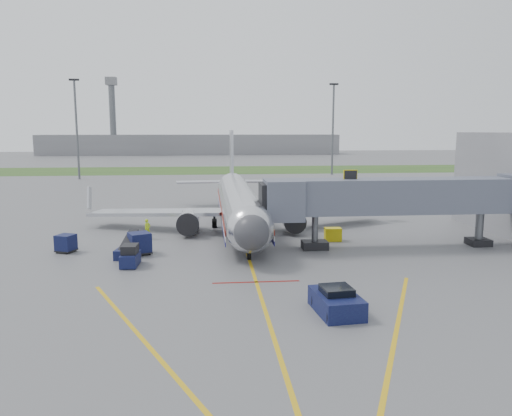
{
  "coord_description": "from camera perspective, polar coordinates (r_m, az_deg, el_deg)",
  "views": [
    {
      "loc": [
        -3.15,
        -36.78,
        10.39
      ],
      "look_at": [
        1.15,
        8.15,
        3.2
      ],
      "focal_mm": 35.0,
      "sensor_mm": 36.0,
      "label": 1
    }
  ],
  "objects": [
    {
      "name": "baggage_cart_b",
      "position": [
        52.74,
        -7.45,
        -1.46
      ],
      "size": [
        1.78,
        1.78,
        1.65
      ],
      "color": "#0D0C35",
      "rests_on": "ground"
    },
    {
      "name": "baggage_cart_c",
      "position": [
        42.8,
        -13.16,
        -3.95
      ],
      "size": [
        2.24,
        2.24,
        1.83
      ],
      "color": "#0D0C35",
      "rests_on": "ground"
    },
    {
      "name": "apron_markings",
      "position": [
        31.32,
        0.63,
        -10.32
      ],
      "size": [
        21.52,
        50.0,
        0.01
      ],
      "color": "gold",
      "rests_on": "ground"
    },
    {
      "name": "ramp_worker",
      "position": [
        48.6,
        -12.31,
        -2.35
      ],
      "size": [
        0.81,
        0.82,
        1.91
      ],
      "primitive_type": "imported",
      "rotation": [
        0.0,
        0.0,
        0.82
      ],
      "color": "#A5C917",
      "rests_on": "ground"
    },
    {
      "name": "grass_strip",
      "position": [
        127.24,
        -4.04,
        4.35
      ],
      "size": [
        300.0,
        25.0,
        0.01
      ],
      "primitive_type": "cube",
      "color": "#2D4C1E",
      "rests_on": "ground"
    },
    {
      "name": "ground",
      "position": [
        38.35,
        -0.55,
        -6.67
      ],
      "size": [
        400.0,
        400.0,
        0.0
      ],
      "primitive_type": "plane",
      "color": "#565659",
      "rests_on": "ground"
    },
    {
      "name": "baggage_cart_a",
      "position": [
        45.4,
        -20.91,
        -3.79
      ],
      "size": [
        1.83,
        1.83,
        1.51
      ],
      "color": "#0D0C35",
      "rests_on": "ground"
    },
    {
      "name": "pushback_tug",
      "position": [
        29.24,
        9.17,
        -10.54
      ],
      "size": [
        2.63,
        3.92,
        1.54
      ],
      "color": "#0D0C35",
      "rests_on": "ground"
    },
    {
      "name": "airliner",
      "position": [
        52.69,
        -1.97,
        0.6
      ],
      "size": [
        32.1,
        35.67,
        10.25
      ],
      "color": "silver",
      "rests_on": "ground"
    },
    {
      "name": "jet_bridge",
      "position": [
        45.13,
        15.37,
        1.19
      ],
      "size": [
        25.3,
        4.0,
        6.9
      ],
      "color": "slate",
      "rests_on": "ground"
    },
    {
      "name": "distant_terminal",
      "position": [
        206.99,
        -7.42,
        7.21
      ],
      "size": [
        120.0,
        14.0,
        8.0
      ],
      "primitive_type": "cube",
      "color": "slate",
      "rests_on": "ground"
    },
    {
      "name": "belt_loader",
      "position": [
        42.55,
        -14.55,
        -4.74
      ],
      "size": [
        1.69,
        3.89,
        1.85
      ],
      "color": "#0D0C35",
      "rests_on": "ground"
    },
    {
      "name": "control_tower",
      "position": [
        205.23,
        -16.09,
        10.64
      ],
      "size": [
        4.0,
        4.0,
        30.0
      ],
      "color": "#595B60",
      "rests_on": "ground"
    },
    {
      "name": "ground_power_cart",
      "position": [
        47.26,
        8.78,
        -3.01
      ],
      "size": [
        1.6,
        1.12,
        1.23
      ],
      "color": "#D6C10C",
      "rests_on": "ground"
    },
    {
      "name": "light_mast_right",
      "position": [
        115.27,
        8.78,
        9.14
      ],
      "size": [
        2.0,
        0.44,
        20.4
      ],
      "color": "#595B60",
      "rests_on": "ground"
    },
    {
      "name": "baggage_tug",
      "position": [
        39.45,
        -14.18,
        -5.4
      ],
      "size": [
        1.34,
        2.42,
        1.65
      ],
      "color": "#0D0C35",
      "rests_on": "ground"
    },
    {
      "name": "light_mast_left",
      "position": [
        110.1,
        -19.82,
        8.73
      ],
      "size": [
        2.0,
        0.44,
        20.4
      ],
      "color": "#595B60",
      "rests_on": "ground"
    }
  ]
}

